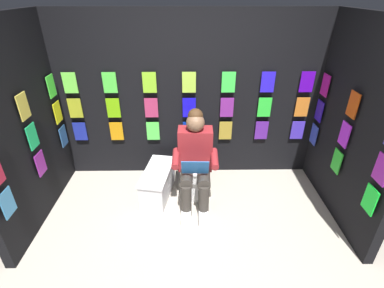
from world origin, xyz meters
The scene contains 7 objects.
ground_plane centered at (0.00, 0.00, 0.00)m, with size 30.00×30.00×0.00m, color #B2A899.
display_wall_back centered at (0.00, -1.70, 1.09)m, with size 3.45×0.14×2.18m.
display_wall_left centered at (-1.73, -0.82, 1.09)m, with size 0.14×1.65×2.18m.
display_wall_right centered at (1.73, -0.82, 1.09)m, with size 0.14×1.65×2.18m.
toilet centered at (-0.07, -1.20, 0.33)m, with size 0.41×0.56×0.77m.
person_reading centered at (-0.06, -0.97, 0.60)m, with size 0.53×0.69×1.19m.
comic_longbox_near centered at (0.41, -1.10, 0.19)m, with size 0.43×0.77×0.37m.
Camera 1 is at (0.01, 1.84, 2.36)m, focal length 26.62 mm.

